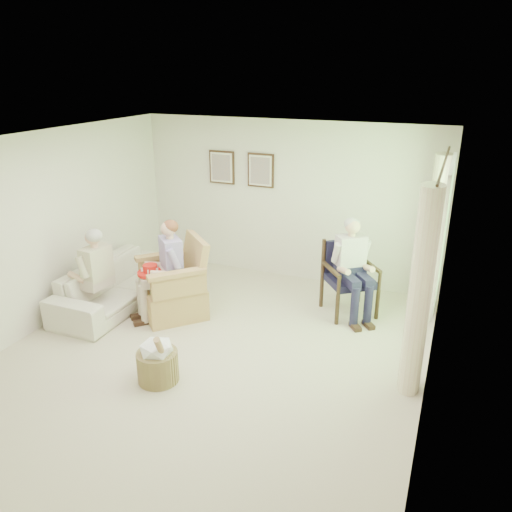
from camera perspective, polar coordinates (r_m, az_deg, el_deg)
name	(u,v)px	position (r m, az deg, el deg)	size (l,w,h in m)	color
floor	(212,355)	(6.34, -5.01, -11.16)	(5.50, 5.50, 0.00)	beige
back_wall	(287,201)	(8.18, 3.56, 6.25)	(5.00, 0.04, 2.60)	silver
front_wall	(20,392)	(3.83, -25.33, -13.84)	(5.00, 0.04, 2.60)	silver
left_wall	(42,232)	(7.22, -23.30, 2.58)	(0.04, 5.50, 2.60)	silver
right_wall	(438,292)	(5.17, 20.04, -3.89)	(0.04, 5.50, 2.60)	silver
ceiling	(205,143)	(5.44, -5.88, 12.77)	(5.00, 5.50, 0.02)	white
window	(444,229)	(6.21, 20.72, 2.90)	(0.13, 2.50, 1.63)	#2D6B23
curtain_left	(420,294)	(5.44, 18.21, -4.18)	(0.34, 0.34, 2.30)	beige
curtain_right	(434,238)	(7.27, 19.63, 1.95)	(0.34, 0.34, 2.30)	beige
framed_print_left	(222,167)	(8.47, -3.94, 10.08)	(0.45, 0.05, 0.55)	#382114
framed_print_right	(261,170)	(8.19, 0.52, 9.75)	(0.45, 0.05, 0.55)	#382114
wicker_armchair	(174,290)	(7.25, -9.36, -3.87)	(0.88, 0.87, 1.12)	tan
wood_armchair	(352,274)	(7.29, 10.88, -2.08)	(0.67, 0.63, 1.03)	black
sofa	(118,284)	(7.72, -15.52, -3.11)	(0.86, 2.20, 0.64)	silver
person_wicker	(166,263)	(6.96, -10.21, -0.84)	(0.40, 0.62, 1.39)	#C4B49E
person_dark	(350,261)	(7.03, 10.73, -0.60)	(0.40, 0.62, 1.40)	#1B1938
person_sofa	(93,270)	(7.22, -18.16, -1.48)	(0.42, 0.62, 1.29)	#C4B29E
red_hat	(150,271)	(6.99, -11.98, -1.68)	(0.36, 0.36, 0.14)	red
hatbox	(157,360)	(5.83, -11.20, -11.56)	(0.51, 0.51, 0.69)	tan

